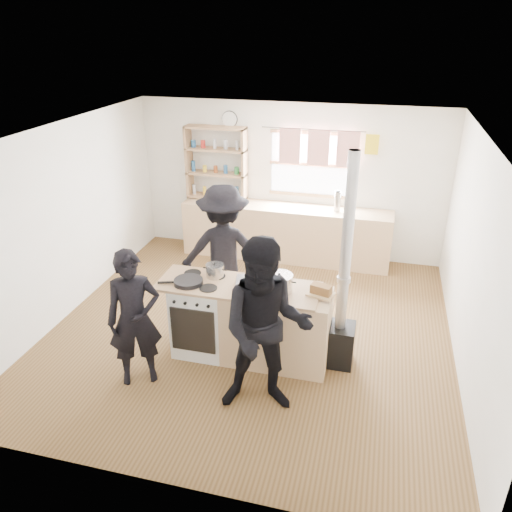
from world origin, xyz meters
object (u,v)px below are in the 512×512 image
object	(u,v)px
skillet_greens	(188,281)
thermos	(337,202)
roast_tray	(253,282)
stockpot_stove	(215,271)
cooking_island	(251,322)
flue_heater	(341,314)
person_far	(224,251)
person_near_left	(134,319)
bread_board	(321,291)
stockpot_counter	(279,283)
person_near_right	(266,329)

from	to	relation	value
skillet_greens	thermos	bearing A→B (deg)	64.50
roast_tray	stockpot_stove	distance (m)	0.49
thermos	cooking_island	xyz separation A→B (m)	(-0.67, -2.77, -0.60)
stockpot_stove	flue_heater	xyz separation A→B (m)	(1.47, -0.01, -0.36)
skillet_greens	roast_tray	bearing A→B (deg)	11.55
stockpot_stove	person_far	size ratio (longest dim) A/B	0.12
thermos	person_far	xyz separation A→B (m)	(-1.27, -1.87, -0.17)
skillet_greens	person_near_left	xyz separation A→B (m)	(-0.38, -0.61, -0.18)
thermos	cooking_island	distance (m)	2.91
roast_tray	bread_board	distance (m)	0.77
stockpot_stove	bread_board	world-z (taller)	stockpot_stove
thermos	person_near_left	bearing A→B (deg)	-116.66
stockpot_counter	person_near_right	size ratio (longest dim) A/B	0.16
roast_tray	bread_board	xyz separation A→B (m)	(0.77, -0.03, 0.01)
flue_heater	person_near_left	world-z (taller)	flue_heater
bread_board	cooking_island	bearing A→B (deg)	-178.85
stockpot_counter	roast_tray	bearing A→B (deg)	167.81
person_near_right	bread_board	bearing A→B (deg)	50.41
cooking_island	person_near_right	world-z (taller)	person_near_right
person_near_left	person_near_right	distance (m)	1.45
person_near_right	stockpot_stove	bearing A→B (deg)	120.60
bread_board	flue_heater	size ratio (longest dim) A/B	0.13
stockpot_counter	person_near_right	bearing A→B (deg)	-87.53
cooking_island	bread_board	bearing A→B (deg)	1.15
person_near_left	person_far	distance (m)	1.68
skillet_greens	roast_tray	world-z (taller)	roast_tray
cooking_island	person_near_left	bearing A→B (deg)	-146.70
roast_tray	flue_heater	bearing A→B (deg)	4.55
thermos	flue_heater	bearing A→B (deg)	-82.60
person_far	flue_heater	bearing A→B (deg)	138.94
person_near_left	stockpot_stove	bearing A→B (deg)	25.44
skillet_greens	flue_heater	distance (m)	1.75
stockpot_stove	person_near_right	distance (m)	1.23
person_far	cooking_island	bearing A→B (deg)	108.13
cooking_island	stockpot_counter	xyz separation A→B (m)	(0.33, -0.02, 0.57)
bread_board	flue_heater	xyz separation A→B (m)	(0.22, 0.11, -0.33)
person_near_left	person_far	bearing A→B (deg)	44.78
roast_tray	skillet_greens	bearing A→B (deg)	-168.45
stockpot_counter	person_near_right	world-z (taller)	person_near_right
skillet_greens	roast_tray	distance (m)	0.73
roast_tray	stockpot_stove	bearing A→B (deg)	169.23
stockpot_stove	thermos	bearing A→B (deg)	66.76
skillet_greens	person_near_right	xyz separation A→B (m)	(1.06, -0.68, -0.02)
flue_heater	person_near_left	size ratio (longest dim) A/B	1.61
flue_heater	person_near_right	size ratio (longest dim) A/B	1.34
bread_board	flue_heater	world-z (taller)	flue_heater
person_near_left	bread_board	bearing A→B (deg)	-7.32
cooking_island	person_near_left	distance (m)	1.33
cooking_island	bread_board	size ratio (longest dim) A/B	6.09
roast_tray	stockpot_counter	bearing A→B (deg)	-12.19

